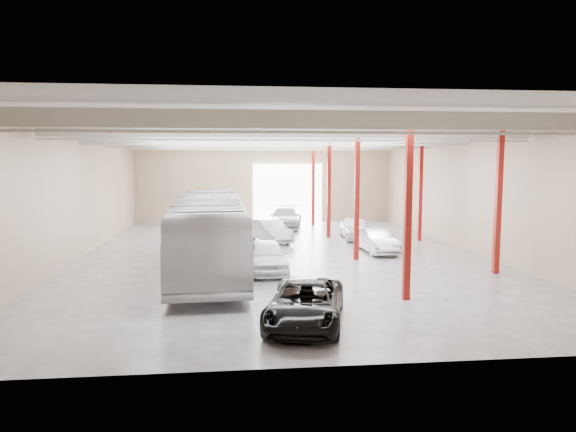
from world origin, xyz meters
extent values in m
cube|color=#4A4A4F|center=(0.00, 0.00, 0.00)|extent=(22.00, 32.00, 0.01)
cube|color=#9E9E99|center=(0.00, 0.00, 7.00)|extent=(22.00, 32.00, 0.12)
cube|color=#886B55|center=(0.00, 16.00, 3.50)|extent=(22.00, 0.12, 7.00)
cube|color=#886B55|center=(0.00, -16.00, 3.50)|extent=(22.00, 0.12, 7.00)
cube|color=#886B55|center=(-11.00, 0.00, 3.50)|extent=(0.12, 32.00, 7.00)
cube|color=#886B55|center=(11.00, 0.00, 3.50)|extent=(0.12, 32.00, 7.00)
cube|color=white|center=(2.00, 15.85, 2.50)|extent=(6.00, 0.20, 5.00)
cube|color=maroon|center=(3.80, -10.00, 3.50)|extent=(0.25, 0.25, 7.00)
cube|color=maroon|center=(3.80, -2.00, 3.50)|extent=(0.25, 0.25, 7.00)
cube|color=maroon|center=(3.80, 6.00, 3.50)|extent=(0.25, 0.25, 7.00)
cube|color=maroon|center=(3.80, 13.00, 3.50)|extent=(0.25, 0.25, 7.00)
cube|color=maroon|center=(9.50, -6.00, 3.50)|extent=(0.25, 0.25, 7.00)
cube|color=maroon|center=(9.50, 4.00, 3.50)|extent=(0.25, 0.25, 7.00)
cube|color=beige|center=(0.00, -12.00, 6.55)|extent=(21.60, 0.15, 0.60)
cube|color=beige|center=(0.00, -12.00, 6.15)|extent=(21.60, 0.10, 0.10)
cube|color=beige|center=(0.00, -6.00, 6.55)|extent=(21.60, 0.15, 0.60)
cube|color=beige|center=(0.00, -6.00, 6.15)|extent=(21.60, 0.10, 0.10)
cube|color=beige|center=(0.00, 0.00, 6.55)|extent=(21.60, 0.15, 0.60)
cube|color=beige|center=(0.00, 0.00, 6.15)|extent=(21.60, 0.10, 0.10)
cube|color=beige|center=(0.00, 6.00, 6.55)|extent=(21.60, 0.15, 0.60)
cube|color=beige|center=(0.00, 6.00, 6.15)|extent=(21.60, 0.10, 0.10)
cube|color=beige|center=(0.00, 12.00, 6.55)|extent=(21.60, 0.15, 0.60)
cube|color=beige|center=(0.00, 12.00, 6.15)|extent=(21.60, 0.10, 0.10)
imported|color=silver|center=(-3.82, -4.39, 1.87)|extent=(3.61, 13.53, 3.74)
imported|color=black|center=(-0.42, -12.60, 0.70)|extent=(3.43, 5.41, 1.39)
imported|color=white|center=(-1.16, -4.58, 0.75)|extent=(2.00, 4.50, 1.50)
imported|color=#B2B2B7|center=(-0.34, 4.50, 0.72)|extent=(2.85, 4.65, 1.45)
imported|color=gray|center=(1.35, 11.24, 0.82)|extent=(3.30, 5.99, 1.64)
imported|color=silver|center=(5.50, 0.01, 0.70)|extent=(1.70, 4.31, 1.39)
imported|color=silver|center=(5.50, 5.21, 0.74)|extent=(2.00, 4.46, 1.49)
camera|label=1|loc=(-2.66, -28.45, 5.22)|focal=32.00mm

